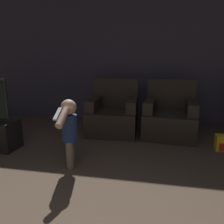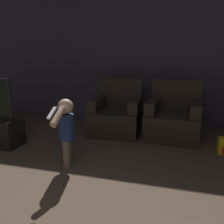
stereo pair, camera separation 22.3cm
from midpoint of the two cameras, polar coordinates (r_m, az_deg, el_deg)
The scene contains 4 objects.
wall_back at distance 4.59m, azimuth 8.67°, elevation 13.63°, with size 8.40×0.05×2.60m.
armchair_left at distance 3.93m, azimuth 2.85°, elevation -0.58°, with size 0.86×0.91×0.94m.
armchair_right at distance 3.85m, azimuth 17.30°, elevation -1.46°, with size 0.91×0.96×0.94m.
person_toddler at distance 2.61m, azimuth -9.52°, elevation -3.95°, with size 0.18×0.56×0.82m.
Camera 2 is at (0.65, -0.03, 1.24)m, focal length 35.00 mm.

